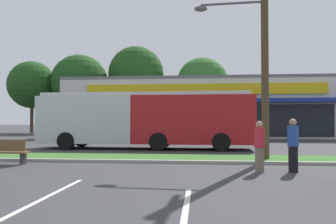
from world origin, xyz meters
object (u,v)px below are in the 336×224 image
Objects in this scene: bus_stop_bench at (7,151)px; pedestrian_mid at (259,146)px; pedestrian_by_pole at (293,145)px; utility_pole at (261,42)px; city_bus at (145,119)px; car_2 at (200,133)px.

pedestrian_mid is (9.13, -0.98, 0.32)m from bus_stop_bench.
pedestrian_by_pole is 1.05× the size of pedestrian_mid.
pedestrian_mid reaches higher than bus_stop_bench.
utility_pole is 0.73× the size of city_bus.
car_2 is at bearing -165.13° from pedestrian_by_pole.
utility_pole is 12.30m from car_2.
city_bus is 6.81m from car_2.
bus_stop_bench is (-4.07, -7.29, -1.26)m from city_bus.
pedestrian_by_pole is at bearing -80.14° from utility_pole.
utility_pole reaches higher than bus_stop_bench.
city_bus is 7.59× the size of pedestrian_mid.
car_2 is at bearing 102.29° from utility_pole.
bus_stop_bench is at bearing -168.93° from utility_pole.
pedestrian_by_pole is 1.08m from pedestrian_mid.
utility_pole is 10.83m from bus_stop_bench.
car_2 is (7.26, 13.21, 0.21)m from bus_stop_bench.
utility_pole is 5.29× the size of pedestrian_by_pole.
car_2 is at bearing 33.00° from pedestrian_mid.
bus_stop_bench is 0.98× the size of pedestrian_mid.
bus_stop_bench is at bearing -91.90° from pedestrian_by_pole.
utility_pole reaches higher than car_2.
car_2 is 2.79× the size of pedestrian_by_pole.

